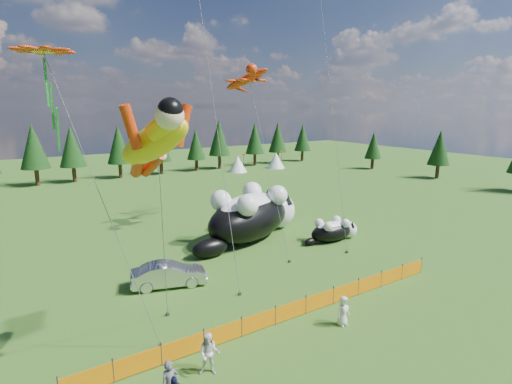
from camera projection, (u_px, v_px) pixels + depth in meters
ground at (259, 297)px, 23.35m from camera, size 160.00×160.00×0.00m
safety_fence at (291, 310)px, 20.79m from camera, size 22.06×0.06×1.10m
tree_line at (93, 154)px, 59.42m from camera, size 90.00×4.00×8.00m
festival_tents at (176, 169)px, 61.72m from camera, size 50.00×3.20×2.80m
cat_large at (253, 214)px, 33.40m from camera, size 11.73×7.36×4.42m
cat_small at (334, 230)px, 32.97m from camera, size 5.27×2.09×1.90m
car at (169, 274)px, 24.64m from camera, size 4.85×2.87×1.51m
spectator_a at (170, 384)px, 14.68m from camera, size 0.68×0.46×1.83m
spectator_b at (209, 354)px, 16.46m from camera, size 1.04×0.94×1.84m
spectator_e at (343, 311)px, 20.19m from camera, size 0.76×0.50×1.56m
superhero_kite at (154, 142)px, 15.65m from camera, size 5.38×6.31×11.77m
gecko_kite at (247, 79)px, 35.38m from camera, size 5.78×13.77×16.74m
flower_kite at (44, 55)px, 15.87m from camera, size 4.91×3.92×13.56m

